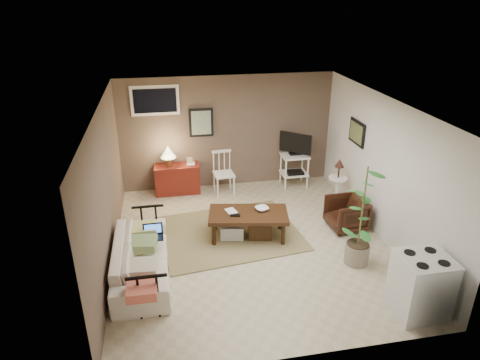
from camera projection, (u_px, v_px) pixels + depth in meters
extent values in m
plane|color=#C1B293|center=(251.00, 244.00, 7.28)|extent=(5.00, 5.00, 0.00)
cube|color=black|center=(201.00, 123.00, 8.82)|extent=(0.50, 0.03, 0.60)
cube|color=black|center=(357.00, 133.00, 7.98)|extent=(0.03, 0.60, 0.45)
cube|color=white|center=(155.00, 101.00, 8.46)|extent=(0.96, 0.03, 0.60)
cube|color=olive|center=(229.00, 233.00, 7.58)|extent=(2.60, 2.19, 0.02)
cube|color=#341E0E|center=(248.00, 215.00, 7.30)|extent=(1.44, 0.92, 0.07)
cylinder|color=#341E0E|center=(214.00, 234.00, 7.15)|extent=(0.07, 0.07, 0.42)
cylinder|color=#341E0E|center=(283.00, 234.00, 7.16)|extent=(0.07, 0.07, 0.42)
cylinder|color=#341E0E|center=(215.00, 219.00, 7.62)|extent=(0.07, 0.07, 0.42)
cylinder|color=#341E0E|center=(280.00, 219.00, 7.63)|extent=(0.07, 0.07, 0.42)
cube|color=black|center=(235.00, 215.00, 7.17)|extent=(0.17, 0.08, 0.02)
cube|color=#4D331B|center=(260.00, 229.00, 7.42)|extent=(0.44, 0.40, 0.29)
cube|color=silver|center=(232.00, 230.00, 7.42)|extent=(0.44, 0.40, 0.25)
imported|color=white|center=(141.00, 253.00, 6.34)|extent=(0.58, 1.99, 0.78)
cube|color=black|center=(153.00, 238.00, 6.61)|extent=(0.31, 0.21, 0.02)
cube|color=black|center=(153.00, 228.00, 6.66)|extent=(0.31, 0.02, 0.19)
cube|color=#377AFB|center=(153.00, 229.00, 6.66)|extent=(0.26, 0.00, 0.15)
cube|color=maroon|center=(177.00, 179.00, 9.01)|extent=(0.92, 0.41, 0.62)
cylinder|color=olive|center=(169.00, 162.00, 8.78)|extent=(0.10, 0.10, 0.21)
cone|color=#FFF3B7|center=(168.00, 152.00, 8.69)|extent=(0.31, 0.31, 0.25)
cube|color=tan|center=(190.00, 161.00, 8.92)|extent=(0.12, 0.02, 0.15)
cube|color=white|center=(224.00, 174.00, 8.95)|extent=(0.44, 0.44, 0.04)
cylinder|color=white|center=(218.00, 188.00, 8.84)|extent=(0.03, 0.03, 0.41)
cylinder|color=white|center=(234.00, 186.00, 8.92)|extent=(0.03, 0.03, 0.41)
cylinder|color=white|center=(214.00, 181.00, 9.15)|extent=(0.03, 0.03, 0.41)
cylinder|color=white|center=(230.00, 180.00, 9.23)|extent=(0.03, 0.03, 0.41)
cube|color=white|center=(221.00, 151.00, 8.93)|extent=(0.41, 0.07, 0.06)
cube|color=white|center=(295.00, 156.00, 9.18)|extent=(0.56, 0.46, 0.04)
cube|color=white|center=(294.00, 173.00, 9.35)|extent=(0.56, 0.46, 0.03)
cylinder|color=white|center=(286.00, 174.00, 9.10)|extent=(0.04, 0.04, 0.72)
cylinder|color=white|center=(308.00, 173.00, 9.19)|extent=(0.04, 0.04, 0.72)
cylinder|color=white|center=(281.00, 168.00, 9.45)|extent=(0.04, 0.04, 0.72)
cylinder|color=white|center=(302.00, 166.00, 9.54)|extent=(0.04, 0.04, 0.72)
cube|color=black|center=(295.00, 153.00, 9.16)|extent=(0.26, 0.14, 0.03)
cube|color=black|center=(296.00, 143.00, 9.07)|extent=(0.58, 0.50, 0.43)
cube|color=tan|center=(296.00, 143.00, 9.07)|extent=(0.47, 0.40, 0.35)
cube|color=black|center=(295.00, 173.00, 9.29)|extent=(0.36, 0.26, 0.10)
cylinder|color=white|center=(335.00, 204.00, 8.61)|extent=(0.26, 0.26, 0.03)
cylinder|color=white|center=(337.00, 191.00, 8.50)|extent=(0.05, 0.05, 0.55)
cylinder|color=white|center=(338.00, 178.00, 8.38)|extent=(0.37, 0.37, 0.03)
cylinder|color=black|center=(339.00, 172.00, 8.32)|extent=(0.03, 0.03, 0.24)
cone|color=#391D17|center=(340.00, 163.00, 8.25)|extent=(0.18, 0.18, 0.17)
imported|color=black|center=(346.00, 212.00, 7.64)|extent=(0.62, 0.65, 0.64)
cylinder|color=gray|center=(357.00, 253.00, 6.72)|extent=(0.38, 0.38, 0.33)
cylinder|color=#4C602D|center=(363.00, 207.00, 6.38)|extent=(0.03, 0.03, 1.31)
cube|color=silver|center=(421.00, 286.00, 5.59)|extent=(0.64, 0.60, 0.83)
cube|color=silver|center=(426.00, 259.00, 5.41)|extent=(0.66, 0.62, 0.03)
cylinder|color=black|center=(423.00, 266.00, 5.25)|extent=(0.15, 0.15, 0.01)
cylinder|color=black|center=(444.00, 263.00, 5.30)|extent=(0.15, 0.15, 0.01)
cylinder|color=black|center=(410.00, 252.00, 5.51)|extent=(0.15, 0.15, 0.01)
cylinder|color=black|center=(430.00, 250.00, 5.56)|extent=(0.15, 0.15, 0.01)
imported|color=#341E0E|center=(262.00, 204.00, 7.33)|extent=(0.23, 0.11, 0.22)
imported|color=#341E0E|center=(227.00, 207.00, 7.25)|extent=(0.16, 0.06, 0.22)
imported|color=#341E0E|center=(187.00, 159.00, 8.90)|extent=(0.17, 0.05, 0.22)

